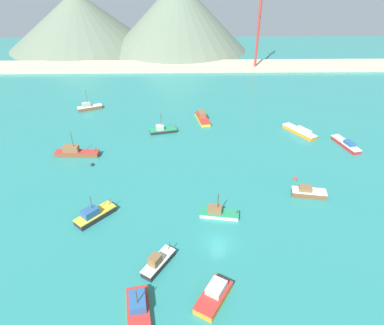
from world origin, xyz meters
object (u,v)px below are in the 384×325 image
object	(u,v)px
fishing_boat_5	(138,310)
buoy_1	(295,179)
fishing_boat_0	(202,117)
fishing_boat_8	(308,192)
radio_tower	(259,25)
fishing_boat_4	(94,215)
fishing_boat_11	(300,131)
fishing_boat_2	(76,152)
fishing_boat_7	(214,295)
fishing_boat_10	(158,262)
fishing_boat_6	(163,130)
fishing_boat_9	(346,144)
fishing_boat_3	(89,107)
fishing_boat_1	(218,213)

from	to	relation	value
fishing_boat_5	buoy_1	distance (m)	44.53
fishing_boat_0	fishing_boat_5	distance (m)	64.98
fishing_boat_8	radio_tower	xyz separation A→B (m)	(4.94, 89.78, 17.07)
fishing_boat_5	fishing_boat_8	bearing A→B (deg)	39.70
fishing_boat_4	fishing_boat_11	bearing A→B (deg)	35.19
fishing_boat_2	fishing_boat_7	world-z (taller)	fishing_boat_2
fishing_boat_11	radio_tower	size ratio (longest dim) A/B	0.29
fishing_boat_2	fishing_boat_8	size ratio (longest dim) A/B	1.50
fishing_boat_4	fishing_boat_10	xyz separation A→B (m)	(12.62, -11.72, -0.02)
fishing_boat_2	radio_tower	world-z (taller)	radio_tower
fishing_boat_5	radio_tower	size ratio (longest dim) A/B	0.24
fishing_boat_5	fishing_boat_10	world-z (taller)	fishing_boat_5
fishing_boat_2	fishing_boat_6	bearing A→B (deg)	31.69
fishing_boat_6	fishing_boat_9	xyz separation A→B (m)	(47.65, -9.28, -0.01)
fishing_boat_3	fishing_boat_7	world-z (taller)	fishing_boat_3
fishing_boat_7	buoy_1	world-z (taller)	fishing_boat_7
fishing_boat_4	fishing_boat_11	xyz separation A→B (m)	(48.65, 34.31, -0.19)
fishing_boat_0	radio_tower	distance (m)	60.23
fishing_boat_9	fishing_boat_2	bearing A→B (deg)	-177.15
fishing_boat_2	fishing_boat_3	bearing A→B (deg)	97.12
fishing_boat_6	fishing_boat_8	bearing A→B (deg)	-43.68
fishing_boat_3	fishing_boat_11	distance (m)	64.61
buoy_1	fishing_boat_11	bearing A→B (deg)	71.38
fishing_boat_2	fishing_boat_9	bearing A→B (deg)	2.85
fishing_boat_5	fishing_boat_8	distance (m)	41.12
fishing_boat_5	fishing_boat_10	bearing A→B (deg)	75.62
fishing_boat_7	fishing_boat_10	bearing A→B (deg)	143.40
fishing_boat_0	fishing_boat_11	distance (m)	28.17
fishing_boat_0	fishing_boat_9	distance (m)	40.09
fishing_boat_4	fishing_boat_6	bearing A→B (deg)	73.36
fishing_boat_0	fishing_boat_5	world-z (taller)	fishing_boat_5
fishing_boat_0	fishing_boat_4	xyz separation A→B (m)	(-22.16, -43.88, 0.07)
fishing_boat_5	fishing_boat_4	bearing A→B (deg)	117.62
fishing_boat_0	fishing_boat_2	xyz separation A→B (m)	(-31.89, -20.42, 0.11)
fishing_boat_7	fishing_boat_10	xyz separation A→B (m)	(-8.42, 6.25, -0.01)
fishing_boat_0	buoy_1	world-z (taller)	fishing_boat_0
fishing_boat_0	fishing_boat_2	distance (m)	37.87
fishing_boat_5	fishing_boat_2	bearing A→B (deg)	114.93
fishing_boat_9	fishing_boat_0	bearing A→B (deg)	154.87
fishing_boat_10	radio_tower	size ratio (longest dim) A/B	0.19
fishing_boat_4	fishing_boat_11	size ratio (longest dim) A/B	0.75
fishing_boat_5	fishing_boat_10	xyz separation A→B (m)	(2.13, 8.33, 0.08)
fishing_boat_7	fishing_boat_0	bearing A→B (deg)	88.96
fishing_boat_5	fishing_boat_7	xyz separation A→B (m)	(10.55, 2.08, 0.09)
fishing_boat_1	fishing_boat_3	xyz separation A→B (m)	(-36.58, 52.05, 0.15)
fishing_boat_4	fishing_boat_6	world-z (taller)	fishing_boat_6
fishing_boat_1	fishing_boat_9	size ratio (longest dim) A/B	0.79
fishing_boat_3	fishing_boat_8	size ratio (longest dim) A/B	1.08
fishing_boat_9	fishing_boat_6	bearing A→B (deg)	168.98
radio_tower	fishing_boat_3	bearing A→B (deg)	-144.23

